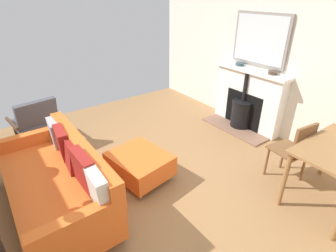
{
  "coord_description": "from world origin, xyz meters",
  "views": [
    {
      "loc": [
        1.15,
        2.47,
        2.26
      ],
      "look_at": [
        -0.65,
        0.0,
        0.66
      ],
      "focal_mm": 27.82,
      "sensor_mm": 36.0,
      "label": 1
    }
  ],
  "objects_px": {
    "mantel_bowl_far": "(273,72)",
    "ottoman": "(140,164)",
    "armchair_accent": "(36,119)",
    "mantel_bowl_near": "(240,64)",
    "dining_chair_near_fireplace": "(295,148)",
    "fireplace": "(246,102)",
    "sofa": "(59,182)"
  },
  "relations": [
    {
      "from": "mantel_bowl_far",
      "to": "armchair_accent",
      "type": "height_order",
      "value": "mantel_bowl_far"
    },
    {
      "from": "armchair_accent",
      "to": "mantel_bowl_far",
      "type": "bearing_deg",
      "value": 148.6
    },
    {
      "from": "dining_chair_near_fireplace",
      "to": "mantel_bowl_far",
      "type": "bearing_deg",
      "value": -129.55
    },
    {
      "from": "dining_chair_near_fireplace",
      "to": "sofa",
      "type": "bearing_deg",
      "value": -26.9
    },
    {
      "from": "ottoman",
      "to": "armchair_accent",
      "type": "relative_size",
      "value": 1.06
    },
    {
      "from": "mantel_bowl_far",
      "to": "ottoman",
      "type": "relative_size",
      "value": 0.17
    },
    {
      "from": "ottoman",
      "to": "dining_chair_near_fireplace",
      "type": "distance_m",
      "value": 1.98
    },
    {
      "from": "fireplace",
      "to": "armchair_accent",
      "type": "xyz_separation_m",
      "value": [
        3.21,
        -1.58,
        -0.04
      ]
    },
    {
      "from": "dining_chair_near_fireplace",
      "to": "fireplace",
      "type": "bearing_deg",
      "value": -119.9
    },
    {
      "from": "mantel_bowl_near",
      "to": "sofa",
      "type": "height_order",
      "value": "mantel_bowl_near"
    },
    {
      "from": "mantel_bowl_near",
      "to": "dining_chair_near_fireplace",
      "type": "xyz_separation_m",
      "value": [
        0.83,
        1.67,
        -0.59
      ]
    },
    {
      "from": "fireplace",
      "to": "dining_chair_near_fireplace",
      "type": "distance_m",
      "value": 1.61
    },
    {
      "from": "fireplace",
      "to": "ottoman",
      "type": "distance_m",
      "value": 2.36
    },
    {
      "from": "mantel_bowl_near",
      "to": "armchair_accent",
      "type": "relative_size",
      "value": 0.18
    },
    {
      "from": "sofa",
      "to": "ottoman",
      "type": "height_order",
      "value": "sofa"
    },
    {
      "from": "fireplace",
      "to": "ottoman",
      "type": "xyz_separation_m",
      "value": [
        2.34,
        0.18,
        -0.25
      ]
    },
    {
      "from": "sofa",
      "to": "ottoman",
      "type": "distance_m",
      "value": 1.0
    },
    {
      "from": "armchair_accent",
      "to": "fireplace",
      "type": "bearing_deg",
      "value": 153.76
    },
    {
      "from": "sofa",
      "to": "dining_chair_near_fireplace",
      "type": "relative_size",
      "value": 2.16
    },
    {
      "from": "fireplace",
      "to": "sofa",
      "type": "distance_m",
      "value": 3.33
    },
    {
      "from": "fireplace",
      "to": "dining_chair_near_fireplace",
      "type": "height_order",
      "value": "fireplace"
    },
    {
      "from": "armchair_accent",
      "to": "dining_chair_near_fireplace",
      "type": "xyz_separation_m",
      "value": [
        -2.41,
        2.97,
        0.08
      ]
    },
    {
      "from": "ottoman",
      "to": "sofa",
      "type": "bearing_deg",
      "value": -4.13
    },
    {
      "from": "fireplace",
      "to": "sofa",
      "type": "bearing_deg",
      "value": 1.89
    },
    {
      "from": "ottoman",
      "to": "fireplace",
      "type": "bearing_deg",
      "value": -175.57
    },
    {
      "from": "ottoman",
      "to": "mantel_bowl_near",
      "type": "bearing_deg",
      "value": -169.04
    },
    {
      "from": "mantel_bowl_far",
      "to": "sofa",
      "type": "height_order",
      "value": "mantel_bowl_far"
    },
    {
      "from": "armchair_accent",
      "to": "dining_chair_near_fireplace",
      "type": "distance_m",
      "value": 3.83
    },
    {
      "from": "mantel_bowl_near",
      "to": "dining_chair_near_fireplace",
      "type": "relative_size",
      "value": 0.17
    },
    {
      "from": "mantel_bowl_near",
      "to": "dining_chair_near_fireplace",
      "type": "bearing_deg",
      "value": 63.67
    },
    {
      "from": "fireplace",
      "to": "mantel_bowl_far",
      "type": "bearing_deg",
      "value": 93.73
    },
    {
      "from": "dining_chair_near_fireplace",
      "to": "armchair_accent",
      "type": "bearing_deg",
      "value": -51.03
    }
  ]
}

